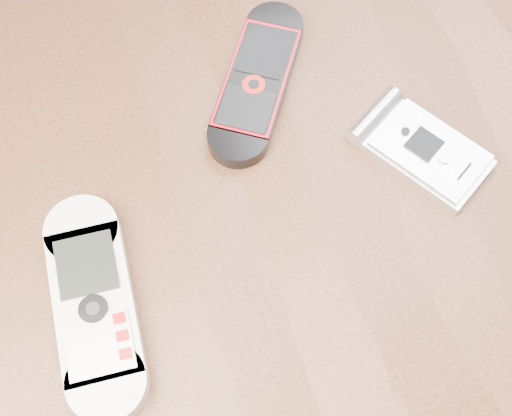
# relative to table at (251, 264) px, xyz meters

# --- Properties ---
(ground) EXTENTS (4.00, 4.00, 0.00)m
(ground) POSITION_rel_table_xyz_m (0.00, 0.00, -0.64)
(ground) COLOR #472B19
(ground) RESTS_ON ground
(table) EXTENTS (1.20, 0.80, 0.75)m
(table) POSITION_rel_table_xyz_m (0.00, 0.00, 0.00)
(table) COLOR black
(table) RESTS_ON ground
(nokia_white) EXTENTS (0.07, 0.18, 0.02)m
(nokia_white) POSITION_rel_table_xyz_m (-0.13, -0.04, 0.12)
(nokia_white) COLOR silver
(nokia_white) RESTS_ON table
(nokia_black_red) EXTENTS (0.13, 0.17, 0.02)m
(nokia_black_red) POSITION_rel_table_xyz_m (0.04, 0.11, 0.11)
(nokia_black_red) COLOR black
(nokia_black_red) RESTS_ON table
(motorola_razr) EXTENTS (0.11, 0.12, 0.02)m
(motorola_razr) POSITION_rel_table_xyz_m (0.15, 0.01, 0.11)
(motorola_razr) COLOR silver
(motorola_razr) RESTS_ON table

